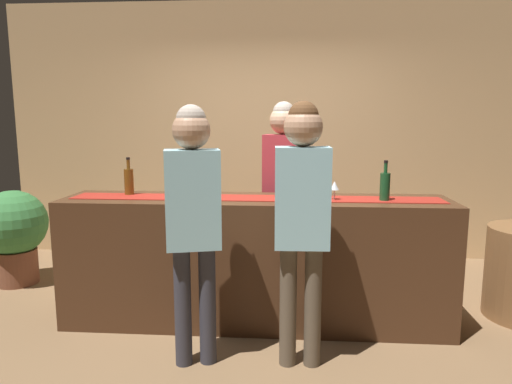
{
  "coord_description": "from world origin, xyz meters",
  "views": [
    {
      "loc": [
        0.26,
        -3.48,
        1.6
      ],
      "look_at": [
        0.01,
        0.0,
        1.05
      ],
      "focal_mm": 32.38,
      "sensor_mm": 36.0,
      "label": 1
    }
  ],
  "objects_px": {
    "customer_sipping": "(302,206)",
    "potted_plant_tall": "(14,230)",
    "wine_bottle_green": "(385,186)",
    "wine_glass_mid_counter": "(284,184)",
    "wine_bottle_amber": "(129,181)",
    "customer_browsing": "(193,208)",
    "wine_glass_near_customer": "(335,186)",
    "bartender": "(283,177)"
  },
  "relations": [
    {
      "from": "customer_sipping",
      "to": "potted_plant_tall",
      "type": "xyz_separation_m",
      "value": [
        -2.74,
        1.32,
        -0.53
      ]
    },
    {
      "from": "wine_bottle_green",
      "to": "wine_glass_mid_counter",
      "type": "height_order",
      "value": "wine_bottle_green"
    },
    {
      "from": "wine_bottle_amber",
      "to": "wine_bottle_green",
      "type": "bearing_deg",
      "value": -3.58
    },
    {
      "from": "customer_browsing",
      "to": "wine_glass_mid_counter",
      "type": "bearing_deg",
      "value": 37.68
    },
    {
      "from": "wine_glass_near_customer",
      "to": "customer_sipping",
      "type": "bearing_deg",
      "value": -113.17
    },
    {
      "from": "bartender",
      "to": "wine_glass_near_customer",
      "type": "bearing_deg",
      "value": 132.52
    },
    {
      "from": "wine_bottle_amber",
      "to": "potted_plant_tall",
      "type": "bearing_deg",
      "value": 156.48
    },
    {
      "from": "wine_glass_mid_counter",
      "to": "potted_plant_tall",
      "type": "relative_size",
      "value": 0.16
    },
    {
      "from": "wine_glass_mid_counter",
      "to": "potted_plant_tall",
      "type": "height_order",
      "value": "wine_glass_mid_counter"
    },
    {
      "from": "wine_bottle_green",
      "to": "potted_plant_tall",
      "type": "xyz_separation_m",
      "value": [
        -3.36,
        0.72,
        -0.58
      ]
    },
    {
      "from": "potted_plant_tall",
      "to": "wine_bottle_green",
      "type": "bearing_deg",
      "value": -12.15
    },
    {
      "from": "wine_glass_mid_counter",
      "to": "bartender",
      "type": "relative_size",
      "value": 0.08
    },
    {
      "from": "wine_glass_near_customer",
      "to": "customer_sipping",
      "type": "xyz_separation_m",
      "value": [
        -0.26,
        -0.6,
        -0.04
      ]
    },
    {
      "from": "wine_glass_mid_counter",
      "to": "wine_bottle_amber",
      "type": "bearing_deg",
      "value": 178.01
    },
    {
      "from": "wine_bottle_green",
      "to": "bartender",
      "type": "height_order",
      "value": "bartender"
    },
    {
      "from": "potted_plant_tall",
      "to": "bartender",
      "type": "bearing_deg",
      "value": -2.31
    },
    {
      "from": "wine_bottle_green",
      "to": "wine_glass_mid_counter",
      "type": "relative_size",
      "value": 2.1
    },
    {
      "from": "bartender",
      "to": "potted_plant_tall",
      "type": "distance_m",
      "value": 2.66
    },
    {
      "from": "wine_glass_near_customer",
      "to": "potted_plant_tall",
      "type": "bearing_deg",
      "value": 166.52
    },
    {
      "from": "bartender",
      "to": "customer_sipping",
      "type": "distance_m",
      "value": 1.22
    },
    {
      "from": "wine_bottle_amber",
      "to": "bartender",
      "type": "height_order",
      "value": "bartender"
    },
    {
      "from": "customer_browsing",
      "to": "potted_plant_tall",
      "type": "distance_m",
      "value": 2.51
    },
    {
      "from": "wine_bottle_green",
      "to": "potted_plant_tall",
      "type": "distance_m",
      "value": 3.49
    },
    {
      "from": "bartender",
      "to": "customer_sipping",
      "type": "relative_size",
      "value": 1.02
    },
    {
      "from": "customer_browsing",
      "to": "potted_plant_tall",
      "type": "height_order",
      "value": "customer_browsing"
    },
    {
      "from": "wine_glass_near_customer",
      "to": "bartender",
      "type": "height_order",
      "value": "bartender"
    },
    {
      "from": "wine_bottle_green",
      "to": "wine_glass_near_customer",
      "type": "distance_m",
      "value": 0.37
    },
    {
      "from": "customer_sipping",
      "to": "potted_plant_tall",
      "type": "relative_size",
      "value": 1.85
    },
    {
      "from": "wine_glass_mid_counter",
      "to": "customer_sipping",
      "type": "relative_size",
      "value": 0.08
    },
    {
      "from": "wine_glass_near_customer",
      "to": "wine_glass_mid_counter",
      "type": "relative_size",
      "value": 1.0
    },
    {
      "from": "wine_glass_mid_counter",
      "to": "customer_browsing",
      "type": "height_order",
      "value": "customer_browsing"
    },
    {
      "from": "bartender",
      "to": "potted_plant_tall",
      "type": "xyz_separation_m",
      "value": [
        -2.6,
        0.11,
        -0.56
      ]
    },
    {
      "from": "wine_glass_near_customer",
      "to": "potted_plant_tall",
      "type": "height_order",
      "value": "wine_glass_near_customer"
    },
    {
      "from": "customer_browsing",
      "to": "wine_glass_near_customer",
      "type": "bearing_deg",
      "value": 20.05
    },
    {
      "from": "bartender",
      "to": "customer_sipping",
      "type": "xyz_separation_m",
      "value": [
        0.14,
        -1.21,
        -0.03
      ]
    },
    {
      "from": "wine_bottle_amber",
      "to": "potted_plant_tall",
      "type": "distance_m",
      "value": 1.61
    },
    {
      "from": "wine_glass_near_customer",
      "to": "customer_browsing",
      "type": "height_order",
      "value": "customer_browsing"
    },
    {
      "from": "wine_bottle_amber",
      "to": "potted_plant_tall",
      "type": "xyz_separation_m",
      "value": [
        -1.38,
        0.6,
        -0.58
      ]
    },
    {
      "from": "customer_sipping",
      "to": "customer_browsing",
      "type": "bearing_deg",
      "value": -179.05
    },
    {
      "from": "wine_glass_mid_counter",
      "to": "bartender",
      "type": "height_order",
      "value": "bartender"
    },
    {
      "from": "wine_glass_mid_counter",
      "to": "potted_plant_tall",
      "type": "xyz_separation_m",
      "value": [
        -2.62,
        0.64,
        -0.57
      ]
    },
    {
      "from": "wine_bottle_green",
      "to": "customer_sipping",
      "type": "distance_m",
      "value": 0.86
    }
  ]
}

